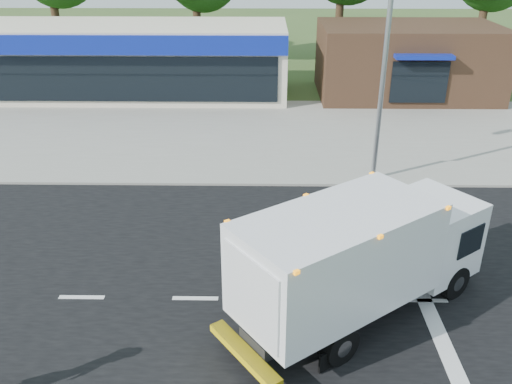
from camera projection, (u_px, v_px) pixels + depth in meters
ground at (310, 300)px, 14.17m from camera, size 120.00×120.00×0.00m
road_asphalt at (310, 300)px, 14.17m from camera, size 60.00×14.00×0.02m
sidewalk at (294, 172)px, 21.53m from camera, size 60.00×2.40×0.12m
parking_apron at (289, 126)px, 26.78m from camera, size 60.00×9.00×0.02m
lane_markings at (370, 334)px, 12.93m from camera, size 55.20×7.00×0.01m
ems_box_truck at (361, 254)px, 12.82m from camera, size 7.01×5.96×3.14m
retail_strip_mall at (130, 60)px, 31.38m from camera, size 18.00×6.20×4.00m
brown_storefront at (407, 61)px, 31.21m from camera, size 10.00×6.70×4.00m
traffic_signal_pole at (367, 52)px, 18.85m from camera, size 3.51×0.25×8.00m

